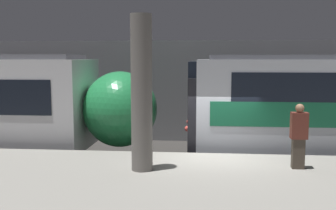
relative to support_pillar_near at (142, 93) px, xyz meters
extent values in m
plane|color=#33302D|center=(1.75, 1.77, -2.79)|extent=(120.00, 120.00, 0.00)
cube|color=gray|center=(1.75, -0.75, -2.29)|extent=(40.00, 5.04, 1.00)
cube|color=gray|center=(1.75, 8.06, -0.61)|extent=(50.00, 0.15, 4.35)
cylinder|color=slate|center=(0.00, 0.00, 0.00)|extent=(0.49, 0.49, 3.58)
ellipsoid|color=#238447|center=(-1.31, 3.79, -0.86)|extent=(2.42, 2.69, 2.48)
sphere|color=#F2EFCC|center=(-0.36, 3.79, -1.30)|extent=(0.20, 0.20, 0.20)
cube|color=black|center=(1.08, 3.79, -0.95)|extent=(0.25, 2.87, 2.36)
cube|color=black|center=(1.08, 3.79, 0.23)|extent=(0.25, 2.58, 0.94)
sphere|color=#EA4C42|center=(0.93, 3.13, -1.36)|extent=(0.18, 0.18, 0.18)
sphere|color=#EA4C42|center=(0.93, 4.45, -1.36)|extent=(0.18, 0.18, 0.18)
cube|color=#473D33|center=(3.64, 0.45, -1.43)|extent=(0.28, 0.20, 0.71)
cube|color=brown|center=(3.64, 0.45, -0.76)|extent=(0.38, 0.24, 0.62)
sphere|color=#9E7051|center=(3.64, 0.45, -0.35)|extent=(0.20, 0.20, 0.20)
camera|label=1|loc=(1.41, -8.84, 0.80)|focal=42.00mm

